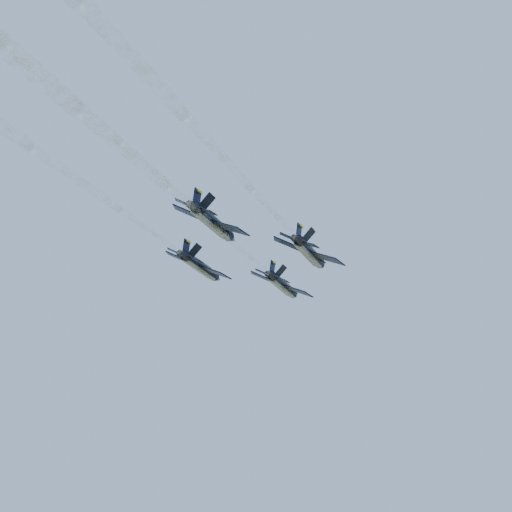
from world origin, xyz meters
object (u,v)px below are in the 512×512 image
at_px(jet_lead, 283,286).
at_px(jet_slot, 213,223).
at_px(jet_left, 201,267).
at_px(jet_right, 310,253).

relative_size(jet_lead, jet_slot, 1.00).
bearing_deg(jet_left, jet_right, -2.03).
xyz_separation_m(jet_lead, jet_left, (-8.17, -13.60, 0.00)).
relative_size(jet_right, jet_slot, 1.00).
height_order(jet_lead, jet_right, same).
xyz_separation_m(jet_left, jet_right, (17.27, 0.46, 0.00)).
distance_m(jet_lead, jet_right, 15.99).
height_order(jet_lead, jet_left, same).
bearing_deg(jet_right, jet_lead, 121.16).
xyz_separation_m(jet_lead, jet_slot, (1.24, -28.92, 0.00)).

